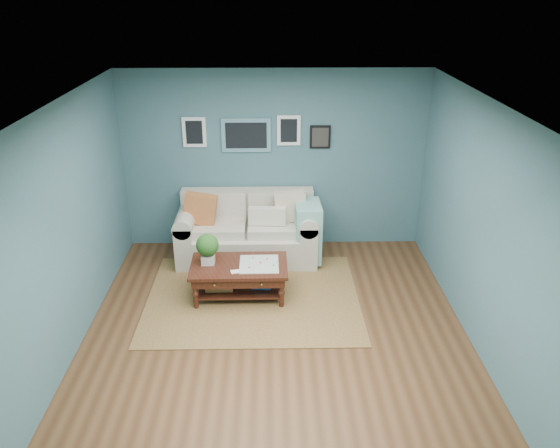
{
  "coord_description": "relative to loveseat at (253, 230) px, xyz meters",
  "views": [
    {
      "loc": [
        -0.05,
        -5.29,
        3.83
      ],
      "look_at": [
        0.06,
        1.0,
        0.99
      ],
      "focal_mm": 35.0,
      "sensor_mm": 36.0,
      "label": 1
    }
  ],
  "objects": [
    {
      "name": "coffee_table",
      "position": [
        -0.22,
        -1.12,
        -0.05
      ],
      "size": [
        1.26,
        0.74,
        0.87
      ],
      "rotation": [
        0.0,
        0.0,
        0.01
      ],
      "color": "black",
      "rests_on": "ground"
    },
    {
      "name": "room_shell",
      "position": [
        0.31,
        -1.97,
        0.92
      ],
      "size": [
        5.0,
        5.02,
        2.7
      ],
      "color": "brown",
      "rests_on": "ground"
    },
    {
      "name": "area_rug",
      "position": [
        0.02,
        -1.18,
        -0.43
      ],
      "size": [
        2.75,
        2.2,
        0.01
      ],
      "primitive_type": "cube",
      "color": "brown",
      "rests_on": "ground"
    },
    {
      "name": "loveseat",
      "position": [
        0.0,
        0.0,
        0.0
      ],
      "size": [
        2.08,
        0.95,
        1.07
      ],
      "color": "beige",
      "rests_on": "ground"
    }
  ]
}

